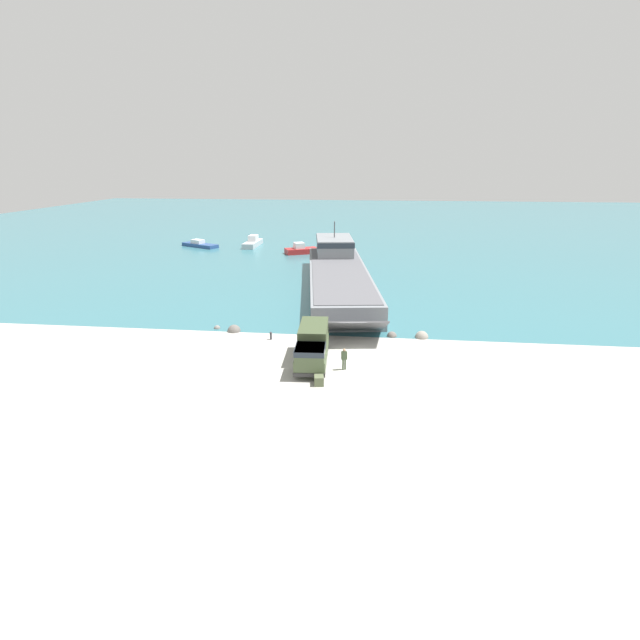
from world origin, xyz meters
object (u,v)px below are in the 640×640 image
moored_boat_a (301,250)px  moored_boat_c (200,244)px  landing_craft (338,272)px  soldier_on_ramp (344,357)px  moored_boat_b (253,243)px  mooring_bollard (271,335)px  military_truck (313,345)px  cargo_crate (319,380)px

moored_boat_a → moored_boat_c: size_ratio=0.78×
landing_craft → soldier_on_ramp: (2.87, -29.04, -0.78)m
moored_boat_b → mooring_bollard: 55.69m
soldier_on_ramp → moored_boat_a: 53.93m
military_truck → moored_boat_c: size_ratio=0.94×
soldier_on_ramp → mooring_bollard: (-7.36, 6.38, -0.64)m
moored_boat_c → mooring_bollard: 57.37m
soldier_on_ramp → mooring_bollard: 9.76m
military_truck → mooring_bollard: military_truck is taller
moored_boat_c → moored_boat_a: bearing=104.5°
moored_boat_a → moored_boat_b: (-10.84, 7.32, 0.03)m
soldier_on_ramp → moored_boat_b: (-22.35, 60.01, -0.35)m
military_truck → cargo_crate: 4.54m
moored_boat_b → moored_boat_a: bearing=146.6°
moored_boat_c → military_truck: bearing=56.2°
military_truck → moored_boat_b: size_ratio=0.93×
landing_craft → military_truck: landing_craft is taller
soldier_on_ramp → cargo_crate: 3.59m
moored_boat_a → military_truck: bearing=-15.3°
soldier_on_ramp → cargo_crate: soldier_on_ramp is taller
landing_craft → moored_boat_c: (-29.73, 28.86, -1.37)m
mooring_bollard → moored_boat_b: bearing=105.6°
military_truck → moored_boat_b: bearing=-164.7°
soldier_on_ramp → moored_boat_b: 64.04m
mooring_bollard → soldier_on_ramp: bearing=-40.9°
moored_boat_c → mooring_bollard: (25.23, -51.53, -0.05)m
military_truck → moored_boat_a: (-8.80, 51.52, -0.85)m
military_truck → landing_craft: bearing=177.1°
military_truck → moored_boat_c: bearing=-155.4°
landing_craft → moored_boat_a: (-8.65, 23.64, -1.16)m
military_truck → soldier_on_ramp: bearing=63.4°
soldier_on_ramp → mooring_bollard: size_ratio=2.37×
landing_craft → mooring_bollard: size_ratio=53.15×
soldier_on_ramp → moored_boat_c: size_ratio=0.22×
moored_boat_a → soldier_on_ramp: bearing=-12.7°
landing_craft → cargo_crate: size_ratio=47.56×
landing_craft → cargo_crate: bearing=-95.8°
cargo_crate → moored_boat_b: bearing=108.1°
landing_craft → military_truck: (0.15, -27.87, -0.30)m
moored_boat_b → cargo_crate: 66.40m
landing_craft → moored_boat_b: (-19.49, 30.96, -1.13)m
landing_craft → moored_boat_a: size_ratio=6.27×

